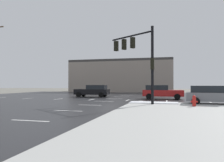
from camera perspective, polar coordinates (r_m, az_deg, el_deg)
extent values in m
plane|color=slate|center=(24.06, -0.70, -4.91)|extent=(120.00, 120.00, 0.00)
cube|color=#232326|center=(24.06, -0.70, -4.89)|extent=(44.00, 44.00, 0.02)
cube|color=white|center=(19.25, 10.62, -5.43)|extent=(4.00, 1.60, 0.06)
cube|color=silver|center=(11.27, -20.21, -9.50)|extent=(2.00, 0.15, 0.01)
cube|color=silver|center=(14.70, -11.18, -7.47)|extent=(2.00, 0.15, 0.01)
cube|color=silver|center=(18.36, -5.70, -6.13)|extent=(2.00, 0.15, 0.01)
cube|color=silver|center=(22.14, -2.07, -5.21)|extent=(2.00, 0.15, 0.01)
cube|color=silver|center=(25.99, 0.48, -4.55)|extent=(2.00, 0.15, 0.01)
cube|color=silver|center=(29.87, 2.37, -4.05)|extent=(2.00, 0.15, 0.01)
cube|color=silver|center=(33.79, 3.82, -3.67)|extent=(2.00, 0.15, 0.01)
cube|color=silver|center=(37.72, 4.96, -3.36)|extent=(2.00, 0.15, 0.01)
cube|color=silver|center=(41.66, 5.89, -3.11)|extent=(2.00, 0.15, 0.01)
cube|color=silver|center=(30.87, -26.69, -3.87)|extent=(0.15, 2.00, 0.01)
cube|color=silver|center=(28.39, -20.60, -4.18)|extent=(0.15, 2.00, 0.01)
cube|color=silver|center=(26.29, -13.45, -4.48)|extent=(0.15, 2.00, 0.01)
cube|color=silver|center=(24.66, -5.20, -4.75)|extent=(0.15, 2.00, 0.01)
cube|color=silver|center=(23.61, 4.01, -4.93)|extent=(0.15, 2.00, 0.01)
cube|color=silver|center=(23.20, 13.80, -4.98)|extent=(0.15, 2.00, 0.01)
cube|color=silver|center=(23.48, 23.64, -4.89)|extent=(0.15, 2.00, 0.01)
cube|color=silver|center=(19.43, 6.18, -5.83)|extent=(0.45, 7.00, 0.01)
cylinder|color=black|center=(18.05, 10.28, 4.05)|extent=(0.22, 0.22, 6.22)
cylinder|color=black|center=(20.09, 4.80, 11.37)|extent=(4.07, 2.96, 0.14)
cube|color=black|center=(19.80, 5.30, 9.71)|extent=(0.44, 0.46, 0.95)
sphere|color=yellow|center=(19.97, 4.97, 10.46)|extent=(0.20, 0.20, 0.20)
cube|color=black|center=(20.58, 3.10, 9.31)|extent=(0.44, 0.46, 0.95)
sphere|color=yellow|center=(20.75, 2.79, 10.03)|extent=(0.20, 0.20, 0.20)
cube|color=black|center=(21.39, 1.07, 8.92)|extent=(0.44, 0.46, 0.95)
sphere|color=yellow|center=(21.56, 0.79, 9.62)|extent=(0.20, 0.20, 0.20)
cube|color=black|center=(18.05, 10.28, 4.33)|extent=(0.28, 0.36, 0.90)
cylinder|color=red|center=(17.13, 20.26, -5.07)|extent=(0.26, 0.26, 0.60)
sphere|color=red|center=(17.11, 20.25, -3.84)|extent=(0.25, 0.25, 0.25)
cylinder|color=red|center=(17.12, 19.65, -4.98)|extent=(0.12, 0.11, 0.11)
cylinder|color=red|center=(17.15, 20.86, -4.97)|extent=(0.12, 0.11, 0.11)
cube|color=gray|center=(49.57, 2.52, 0.97)|extent=(22.06, 8.00, 6.45)
cube|color=#3F3D3A|center=(49.79, 2.51, 4.97)|extent=(22.06, 8.00, 0.50)
cube|color=slate|center=(19.87, 25.05, -3.70)|extent=(4.67, 2.29, 0.70)
cube|color=black|center=(19.81, 23.09, -1.91)|extent=(2.65, 1.92, 0.55)
cylinder|color=black|center=(20.74, 20.65, -4.56)|extent=(0.68, 0.29, 0.66)
cylinder|color=black|center=(18.95, 20.60, -4.93)|extent=(0.68, 0.29, 0.66)
cube|color=#B21919|center=(26.18, 12.90, -3.02)|extent=(4.54, 1.91, 0.70)
cube|color=black|center=(26.18, 11.41, -1.65)|extent=(2.51, 1.71, 0.55)
cylinder|color=black|center=(27.13, 16.15, -3.67)|extent=(0.67, 0.24, 0.66)
cylinder|color=black|center=(25.33, 16.35, -3.88)|extent=(0.67, 0.24, 0.66)
cylinder|color=black|center=(27.15, 9.67, -3.68)|extent=(0.67, 0.24, 0.66)
cylinder|color=black|center=(25.36, 9.42, -3.89)|extent=(0.67, 0.24, 0.66)
sphere|color=white|center=(26.83, 17.61, -2.95)|extent=(0.18, 0.18, 0.18)
sphere|color=white|center=(25.68, 17.81, -3.05)|extent=(0.18, 0.18, 0.18)
cube|color=black|center=(29.83, -5.15, -2.75)|extent=(4.54, 1.91, 0.70)
cube|color=black|center=(29.61, -3.91, -1.56)|extent=(2.52, 1.72, 0.55)
cylinder|color=black|center=(29.52, -8.53, -3.45)|extent=(0.67, 0.24, 0.66)
cylinder|color=black|center=(31.20, -7.30, -3.31)|extent=(0.67, 0.24, 0.66)
cylinder|color=black|center=(28.53, -2.81, -3.55)|extent=(0.67, 0.24, 0.66)
cylinder|color=black|center=(30.26, -1.86, -3.39)|extent=(0.67, 0.24, 0.66)
sphere|color=white|center=(30.06, -9.49, -2.73)|extent=(0.18, 0.18, 0.18)
sphere|color=white|center=(31.13, -8.67, -2.66)|extent=(0.18, 0.18, 0.18)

